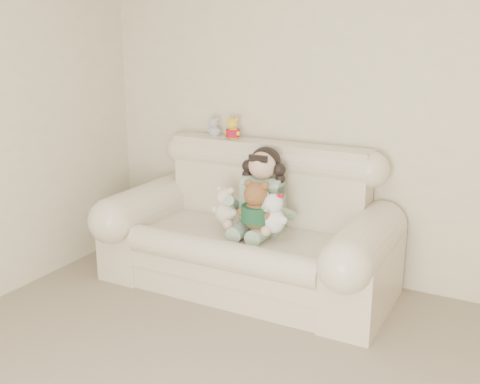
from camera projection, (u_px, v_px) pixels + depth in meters
The scene contains 8 objects.
wall_back at pixel (380, 110), 3.98m from camera, with size 4.50×4.50×0.00m, color beige.
sofa at pixel (247, 220), 4.12m from camera, with size 2.10×0.95×1.03m, color #FFE9CD, non-canonical shape.
seated_child at pixel (263, 190), 4.09m from camera, with size 0.38×0.46×0.63m, color #2D683A, non-canonical shape.
brown_teddy at pixel (256, 201), 3.91m from camera, with size 0.27×0.21×0.42m, color brown, non-canonical shape.
white_cat at pixel (274, 209), 3.87m from camera, with size 0.21×0.17×0.33m, color white, non-canonical shape.
cream_teddy at pixel (225, 202), 4.06m from camera, with size 0.20×0.16×0.32m, color silver, non-canonical shape.
yellow_mini_bear at pixel (233, 127), 4.39m from camera, with size 0.14×0.11×0.21m, color yellow, non-canonical shape.
grey_mini_plush at pixel (214, 126), 4.51m from camera, with size 0.13×0.10×0.20m, color #B0B0B7, non-canonical shape.
Camera 1 is at (1.01, -1.48, 1.83)m, focal length 42.76 mm.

